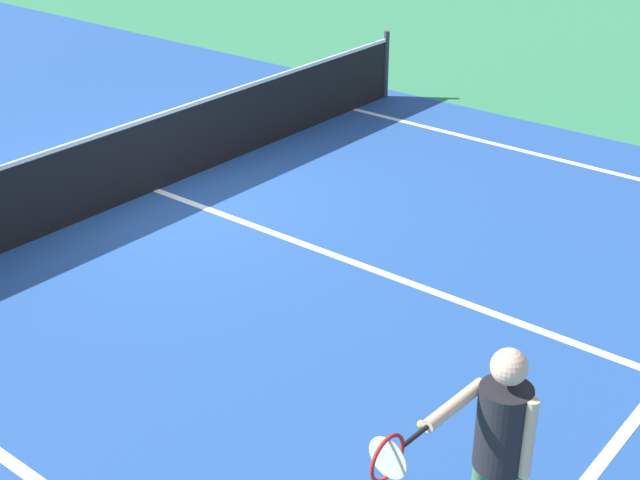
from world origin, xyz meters
name	(u,v)px	position (x,y,z in m)	size (l,w,h in m)	color
ground_plane	(156,190)	(0.00, 0.00, 0.00)	(60.00, 60.00, 0.00)	#337F51
court_surface_inbounds	(156,190)	(0.00, 0.00, 0.00)	(10.62, 24.40, 0.00)	#234C93
line_center_service	(363,266)	(0.00, -3.20, 0.00)	(0.10, 6.40, 0.01)	white
net	(153,153)	(0.00, 0.00, 0.49)	(9.99, 0.09, 1.07)	#33383D
player_near	(498,439)	(-2.77, -6.21, 1.00)	(1.18, 0.56, 1.61)	#3F7247
tennis_ball_mid_court	(421,424)	(-1.87, -5.14, 0.03)	(0.07, 0.07, 0.07)	#CCE033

